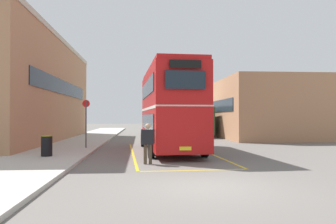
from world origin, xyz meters
name	(u,v)px	position (x,y,z in m)	size (l,w,h in m)	color
ground_plane	(168,145)	(0.00, 14.40, 0.00)	(135.60, 135.60, 0.00)	#66605B
sidewalk_left	(81,142)	(-6.50, 16.80, 0.07)	(4.00, 57.60, 0.14)	#B2ADA3
brick_building_left	(27,90)	(-10.97, 17.96, 4.11)	(5.87, 22.03, 8.22)	#AD7A56
depot_building_right	(262,109)	(9.57, 21.61, 2.72)	(8.21, 12.42, 5.45)	#AD7A56
double_decker_bus	(169,108)	(-0.25, 9.92, 2.51)	(3.32, 10.18, 4.75)	black
single_deck_bus	(194,120)	(3.61, 25.54, 1.64)	(2.94, 8.96, 3.02)	black
pedestrian_boarding	(148,141)	(-1.59, 4.72, 0.99)	(0.57, 0.29, 1.71)	#473828
litter_bin	(47,146)	(-6.31, 6.76, 0.63)	(0.55, 0.55, 0.98)	black
bus_stop_sign	(86,119)	(-5.17, 10.88, 1.85)	(0.44, 0.11, 2.87)	#4C4C51
bay_marking_yellow	(173,155)	(-0.20, 8.02, 0.00)	(4.96, 12.29, 0.01)	gold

